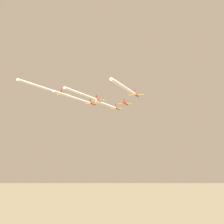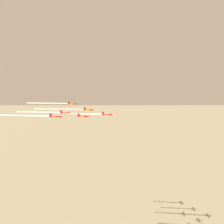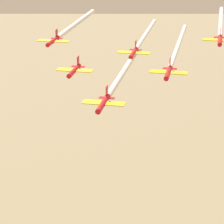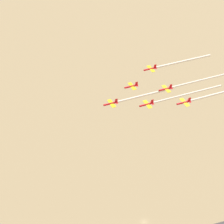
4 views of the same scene
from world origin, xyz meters
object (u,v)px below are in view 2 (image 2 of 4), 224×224
(jet_2, at_px, (83,116))
(jet_3, at_px, (72,104))
(jet_0, at_px, (107,114))
(jet_5, at_px, (55,117))
(jet_4, at_px, (65,113))
(jet_1, at_px, (88,110))

(jet_2, distance_m, jet_3, 32.23)
(jet_2, relative_size, jet_3, 1.00)
(jet_0, relative_size, jet_5, 1.00)
(jet_0, height_order, jet_3, jet_3)
(jet_2, bearing_deg, jet_4, -120.47)
(jet_0, distance_m, jet_5, 36.71)
(jet_3, height_order, jet_5, jet_3)
(jet_0, xyz_separation_m, jet_1, (2.51, -18.14, 1.33))
(jet_4, bearing_deg, jet_2, 59.53)
(jet_4, bearing_deg, jet_3, 180.00)
(jet_5, bearing_deg, jet_0, 120.47)
(jet_4, xyz_separation_m, jet_5, (14.56, 11.52, 1.79))
(jet_3, height_order, jet_4, jet_3)
(jet_2, height_order, jet_5, jet_5)
(jet_3, xyz_separation_m, jet_4, (14.56, 11.52, -3.69))
(jet_0, xyz_separation_m, jet_3, (5.02, -36.27, 4.44))
(jet_0, height_order, jet_4, jet_4)
(jet_2, xyz_separation_m, jet_4, (2.51, -18.14, 0.07))
(jet_3, bearing_deg, jet_2, 29.54)
(jet_4, distance_m, jet_5, 18.65)
(jet_2, distance_m, jet_5, 18.40)
(jet_1, distance_m, jet_4, 18.32)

